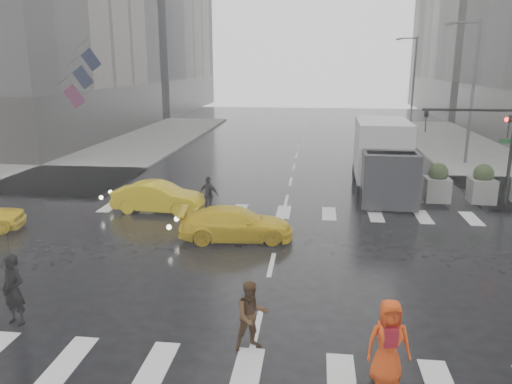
# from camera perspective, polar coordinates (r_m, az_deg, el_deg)

# --- Properties ---
(ground) EXTENTS (120.00, 120.00, 0.00)m
(ground) POSITION_cam_1_polar(r_m,az_deg,el_deg) (16.52, 1.78, -8.30)
(ground) COLOR black
(ground) RESTS_ON ground
(sidewalk_nw) EXTENTS (35.00, 35.00, 0.15)m
(sidewalk_nw) POSITION_cam_1_polar(r_m,az_deg,el_deg) (39.25, -25.35, 3.83)
(sidewalk_nw) COLOR gray
(sidewalk_nw) RESTS_ON ground
(road_markings) EXTENTS (18.00, 48.00, 0.01)m
(road_markings) POSITION_cam_1_polar(r_m,az_deg,el_deg) (16.51, 1.78, -8.28)
(road_markings) COLOR silver
(road_markings) RESTS_ON ground
(traffic_signal_pole) EXTENTS (4.45, 0.42, 4.50)m
(traffic_signal_pole) POSITION_cam_1_polar(r_m,az_deg,el_deg) (24.63, 25.12, 5.71)
(traffic_signal_pole) COLOR black
(traffic_signal_pole) RESTS_ON ground
(street_lamp_near) EXTENTS (2.15, 0.22, 9.00)m
(street_lamp_near) POSITION_cam_1_polar(r_m,az_deg,el_deg) (34.55, 23.35, 10.94)
(street_lamp_near) COLOR #59595B
(street_lamp_near) RESTS_ON ground
(street_lamp_far) EXTENTS (2.15, 0.22, 9.00)m
(street_lamp_far) POSITION_cam_1_polar(r_m,az_deg,el_deg) (54.04, 17.45, 12.32)
(street_lamp_far) COLOR #59595B
(street_lamp_far) RESTS_ON ground
(planter_west) EXTENTS (1.10, 1.10, 1.80)m
(planter_west) POSITION_cam_1_polar(r_m,az_deg,el_deg) (24.66, 20.01, 0.92)
(planter_west) COLOR gray
(planter_west) RESTS_ON ground
(planter_mid) EXTENTS (1.10, 1.10, 1.80)m
(planter_mid) POSITION_cam_1_polar(r_m,az_deg,el_deg) (25.19, 24.44, 0.77)
(planter_mid) COLOR gray
(planter_mid) RESTS_ON ground
(flag_cluster) EXTENTS (2.87, 3.06, 4.69)m
(flag_cluster) POSITION_cam_1_polar(r_m,az_deg,el_deg) (37.46, -19.59, 12.53)
(flag_cluster) COLOR #59595B
(flag_cluster) RESTS_ON ground
(pedestrian_black) EXTENTS (1.18, 1.20, 2.43)m
(pedestrian_black) POSITION_cam_1_polar(r_m,az_deg,el_deg) (13.81, -26.27, -7.54)
(pedestrian_black) COLOR black
(pedestrian_black) RESTS_ON ground
(pedestrian_brown) EXTENTS (0.99, 0.91, 1.65)m
(pedestrian_brown) POSITION_cam_1_polar(r_m,az_deg,el_deg) (11.71, -0.49, -13.93)
(pedestrian_brown) COLOR #4E321C
(pedestrian_brown) RESTS_ON ground
(pedestrian_orange) EXTENTS (0.98, 0.71, 1.85)m
(pedestrian_orange) POSITION_cam_1_polar(r_m,az_deg,el_deg) (10.86, 14.91, -16.28)
(pedestrian_orange) COLOR #E64410
(pedestrian_orange) RESTS_ON ground
(pedestrian_far_a) EXTENTS (1.06, 0.83, 1.60)m
(pedestrian_far_a) POSITION_cam_1_polar(r_m,az_deg,el_deg) (22.03, -5.39, -0.29)
(pedestrian_far_a) COLOR black
(pedestrian_far_a) RESTS_ON ground
(pedestrian_far_b) EXTENTS (1.38, 1.10, 1.87)m
(pedestrian_far_b) POSITION_cam_1_polar(r_m,az_deg,el_deg) (24.16, 13.03, 1.05)
(pedestrian_far_b) COLOR black
(pedestrian_far_b) RESTS_ON ground
(taxi_mid) EXTENTS (4.13, 1.73, 1.33)m
(taxi_mid) POSITION_cam_1_polar(r_m,az_deg,el_deg) (22.41, -11.05, -0.61)
(taxi_mid) COLOR yellow
(taxi_mid) RESTS_ON ground
(taxi_rear) EXTENTS (3.92, 2.18, 1.23)m
(taxi_rear) POSITION_cam_1_polar(r_m,az_deg,el_deg) (18.60, -2.29, -3.64)
(taxi_rear) COLOR yellow
(taxi_rear) RESTS_ON ground
(box_truck) EXTENTS (2.55, 6.79, 3.61)m
(box_truck) POSITION_cam_1_polar(r_m,az_deg,el_deg) (25.54, 14.37, 3.96)
(box_truck) COLOR silver
(box_truck) RESTS_ON ground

